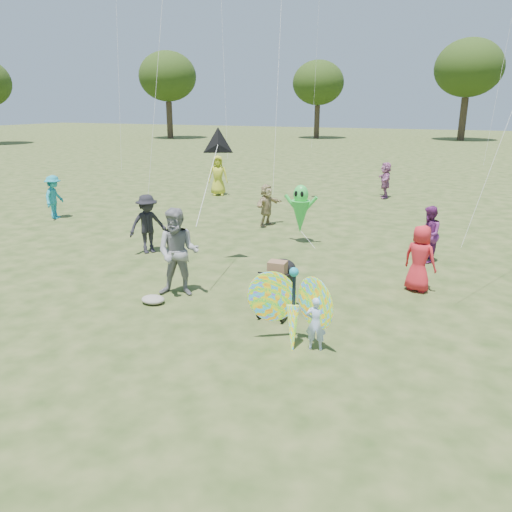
{
  "coord_description": "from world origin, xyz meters",
  "views": [
    {
      "loc": [
        3.51,
        -7.14,
        3.98
      ],
      "look_at": [
        -0.2,
        1.5,
        1.1
      ],
      "focal_mm": 35.0,
      "sensor_mm": 36.0,
      "label": 1
    }
  ],
  "objects": [
    {
      "name": "crowd_i",
      "position": [
        -10.11,
        6.26,
        0.77
      ],
      "size": [
        0.82,
        1.12,
        1.55
      ],
      "primitive_type": "imported",
      "rotation": [
        0.0,
        0.0,
        1.84
      ],
      "color": "teal",
      "rests_on": "ground"
    },
    {
      "name": "ground",
      "position": [
        0.0,
        0.0,
        0.0
      ],
      "size": [
        160.0,
        160.0,
        0.0
      ],
      "primitive_type": "plane",
      "color": "#51592B",
      "rests_on": "ground"
    },
    {
      "name": "crowd_a",
      "position": [
        2.7,
        3.82,
        0.74
      ],
      "size": [
        0.84,
        0.69,
        1.48
      ],
      "primitive_type": "imported",
      "rotation": [
        0.0,
        0.0,
        2.79
      ],
      "color": "red",
      "rests_on": "ground"
    },
    {
      "name": "butterfly_kite",
      "position": [
        1.02,
        0.24,
        0.67
      ],
      "size": [
        1.74,
        0.75,
        1.59
      ],
      "color": "#FF2840",
      "rests_on": "ground"
    },
    {
      "name": "delta_kite_rig",
      "position": [
        -2.17,
        3.76,
        3.03
      ],
      "size": [
        1.02,
        2.49,
        1.92
      ],
      "color": "black",
      "rests_on": "ground"
    },
    {
      "name": "alien_kite",
      "position": [
        -0.95,
        6.55,
        0.97
      ],
      "size": [
        1.12,
        0.69,
        1.74
      ],
      "color": "green",
      "rests_on": "ground"
    },
    {
      "name": "grey_bag",
      "position": [
        -2.26,
        0.88,
        0.08
      ],
      "size": [
        0.5,
        0.41,
        0.16
      ],
      "primitive_type": "ellipsoid",
      "color": "gray",
      "rests_on": "ground"
    },
    {
      "name": "crowd_g",
      "position": [
        -6.91,
        12.81,
        0.89
      ],
      "size": [
        1.03,
        0.9,
        1.78
      ],
      "primitive_type": "imported",
      "rotation": [
        0.0,
        0.0,
        0.48
      ],
      "color": "gold",
      "rests_on": "ground"
    },
    {
      "name": "crowd_j",
      "position": [
        0.1,
        15.16,
        0.78
      ],
      "size": [
        0.82,
        1.51,
        1.55
      ],
      "primitive_type": "imported",
      "rotation": [
        0.0,
        0.0,
        4.98
      ],
      "color": "#A75F92",
      "rests_on": "ground"
    },
    {
      "name": "crowd_e",
      "position": [
        2.69,
        6.09,
        0.74
      ],
      "size": [
        0.66,
        0.79,
        1.48
      ],
      "primitive_type": "imported",
      "rotation": [
        0.0,
        0.0,
        4.85
      ],
      "color": "#72266F",
      "rests_on": "ground"
    },
    {
      "name": "crowd_d",
      "position": [
        -2.7,
        8.23,
        0.71
      ],
      "size": [
        0.72,
        1.38,
        1.42
      ],
      "primitive_type": "imported",
      "rotation": [
        0.0,
        0.0,
        1.33
      ],
      "color": "tan",
      "rests_on": "ground"
    },
    {
      "name": "tree_line",
      "position": [
        3.67,
        44.99,
        6.86
      ],
      "size": [
        91.78,
        33.6,
        10.79
      ],
      "color": "#3A2D21",
      "rests_on": "ground"
    },
    {
      "name": "crowd_b",
      "position": [
        -4.48,
        3.93,
        0.82
      ],
      "size": [
        1.11,
        1.21,
        1.63
      ],
      "primitive_type": "imported",
      "rotation": [
        0.0,
        0.0,
        0.94
      ],
      "color": "black",
      "rests_on": "ground"
    },
    {
      "name": "adult_man",
      "position": [
        -2.0,
        1.51,
        0.96
      ],
      "size": [
        1.1,
        0.97,
        1.91
      ],
      "primitive_type": "imported",
      "rotation": [
        0.0,
        0.0,
        0.3
      ],
      "color": "gray",
      "rests_on": "ground"
    },
    {
      "name": "child_girl",
      "position": [
        1.42,
        0.25,
        0.47
      ],
      "size": [
        0.38,
        0.29,
        0.95
      ],
      "primitive_type": "imported",
      "rotation": [
        0.0,
        0.0,
        3.34
      ],
      "color": "#A9BFEF",
      "rests_on": "ground"
    },
    {
      "name": "jogging_stroller",
      "position": [
        0.31,
        1.46,
        0.61
      ],
      "size": [
        0.55,
        1.07,
        1.09
      ],
      "rotation": [
        0.0,
        0.0,
        0.06
      ],
      "color": "black",
      "rests_on": "ground"
    }
  ]
}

